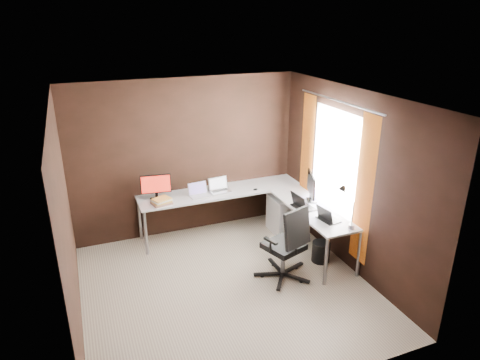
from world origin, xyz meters
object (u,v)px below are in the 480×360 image
at_px(laptop_silver, 219,188).
at_px(laptop_black_big, 302,205).
at_px(monitor_left, 156,186).
at_px(wastebasket, 321,252).
at_px(laptop_white, 199,193).
at_px(desk_lamp, 347,202).
at_px(laptop_black_small, 327,217).
at_px(office_chair, 285,257).
at_px(drawer_pedestal, 284,214).
at_px(book_stack, 161,201).
at_px(monitor_right, 311,186).

distance_m(laptop_silver, laptop_black_big, 1.39).
bearing_deg(monitor_left, wastebasket, -26.93).
bearing_deg(laptop_white, monitor_left, 165.45).
distance_m(desk_lamp, wastebasket, 1.03).
xyz_separation_m(laptop_black_small, desk_lamp, (0.10, -0.26, 0.32)).
height_order(monitor_left, office_chair, monitor_left).
bearing_deg(office_chair, desk_lamp, -35.32).
bearing_deg(drawer_pedestal, monitor_left, 168.78).
height_order(laptop_black_small, book_stack, laptop_black_small).
relative_size(monitor_left, wastebasket, 1.51).
bearing_deg(laptop_white, laptop_silver, 4.00).
relative_size(monitor_left, laptop_silver, 1.35).
bearing_deg(desk_lamp, drawer_pedestal, 77.80).
xyz_separation_m(monitor_left, monitor_right, (2.14, -0.91, 0.02)).
bearing_deg(laptop_white, desk_lamp, -54.82).
distance_m(monitor_right, office_chair, 1.23).
distance_m(laptop_white, wastebasket, 2.04).
height_order(book_stack, office_chair, office_chair).
bearing_deg(monitor_right, laptop_black_small, -170.24).
xyz_separation_m(laptop_silver, wastebasket, (1.06, -1.39, -0.63)).
height_order(drawer_pedestal, office_chair, office_chair).
bearing_deg(monitor_right, laptop_black_big, 146.53).
height_order(monitor_right, laptop_black_big, monitor_right).
relative_size(desk_lamp, office_chair, 0.55).
distance_m(laptop_white, laptop_black_big, 1.60).
distance_m(laptop_white, laptop_black_small, 2.02).
relative_size(desk_lamp, wastebasket, 1.95).
distance_m(laptop_silver, book_stack, 0.97).
bearing_deg(monitor_right, drawer_pedestal, 37.73).
distance_m(drawer_pedestal, office_chair, 1.36).
distance_m(laptop_white, desk_lamp, 2.30).
relative_size(laptop_black_small, book_stack, 1.04).
relative_size(drawer_pedestal, laptop_black_small, 1.80).
bearing_deg(desk_lamp, monitor_right, 70.90).
height_order(laptop_black_big, office_chair, office_chair).
xyz_separation_m(monitor_left, desk_lamp, (2.12, -1.83, 0.14)).
bearing_deg(drawer_pedestal, laptop_silver, 160.53).
height_order(monitor_left, laptop_black_small, monitor_left).
relative_size(laptop_black_big, book_stack, 1.14).
relative_size(laptop_white, laptop_black_small, 0.95).
xyz_separation_m(monitor_right, laptop_black_small, (-0.13, -0.66, -0.20)).
bearing_deg(laptop_white, monitor_right, -33.78).
bearing_deg(desk_lamp, book_stack, 124.37).
relative_size(drawer_pedestal, monitor_right, 1.20).
distance_m(laptop_silver, office_chair, 1.68).
height_order(monitor_left, monitor_right, monitor_right).
bearing_deg(drawer_pedestal, monitor_right, -72.98).
relative_size(book_stack, desk_lamp, 0.55).
xyz_separation_m(laptop_black_big, book_stack, (-1.86, 0.90, -0.01)).
bearing_deg(laptop_silver, laptop_white, -175.12).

